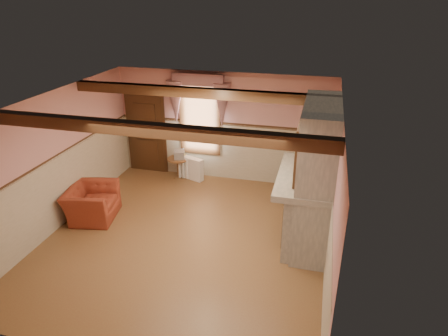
% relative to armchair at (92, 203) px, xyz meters
% --- Properties ---
extents(floor, '(5.50, 6.00, 0.01)m').
position_rel_armchair_xyz_m(floor, '(2.25, -0.28, -0.36)').
color(floor, brown).
rests_on(floor, ground).
extents(ceiling, '(5.50, 6.00, 0.01)m').
position_rel_armchair_xyz_m(ceiling, '(2.25, -0.28, 2.44)').
color(ceiling, silver).
rests_on(ceiling, wall_back).
extents(wall_back, '(5.50, 0.02, 2.80)m').
position_rel_armchair_xyz_m(wall_back, '(2.25, 2.72, 1.04)').
color(wall_back, '#D39292').
rests_on(wall_back, floor).
extents(wall_front, '(5.50, 0.02, 2.80)m').
position_rel_armchair_xyz_m(wall_front, '(2.25, -3.28, 1.04)').
color(wall_front, '#D39292').
rests_on(wall_front, floor).
extents(wall_left, '(0.02, 6.00, 2.80)m').
position_rel_armchair_xyz_m(wall_left, '(-0.50, -0.28, 1.04)').
color(wall_left, '#D39292').
rests_on(wall_left, floor).
extents(wall_right, '(0.02, 6.00, 2.80)m').
position_rel_armchair_xyz_m(wall_right, '(5.00, -0.28, 1.04)').
color(wall_right, '#D39292').
rests_on(wall_right, floor).
extents(wainscot, '(5.50, 6.00, 1.50)m').
position_rel_armchair_xyz_m(wainscot, '(2.25, -0.28, 0.39)').
color(wainscot, beige).
rests_on(wainscot, floor).
extents(chair_rail, '(5.50, 6.00, 0.08)m').
position_rel_armchair_xyz_m(chair_rail, '(2.25, -0.28, 1.14)').
color(chair_rail, black).
rests_on(chair_rail, wainscot).
extents(firebox, '(0.20, 0.95, 0.90)m').
position_rel_armchair_xyz_m(firebox, '(4.25, 0.32, 0.09)').
color(firebox, black).
rests_on(firebox, floor).
extents(armchair, '(1.16, 1.26, 0.72)m').
position_rel_armchair_xyz_m(armchair, '(0.00, 0.00, 0.00)').
color(armchair, maroon).
rests_on(armchair, floor).
extents(side_table, '(0.61, 0.61, 0.55)m').
position_rel_armchair_xyz_m(side_table, '(1.11, 2.42, -0.08)').
color(side_table, brown).
rests_on(side_table, floor).
extents(book_stack, '(0.35, 0.39, 0.20)m').
position_rel_armchair_xyz_m(book_stack, '(1.14, 2.43, 0.29)').
color(book_stack, '#B7AD8C').
rests_on(book_stack, side_table).
extents(radiator, '(0.72, 0.42, 0.60)m').
position_rel_armchair_xyz_m(radiator, '(1.46, 2.42, -0.06)').
color(radiator, white).
rests_on(radiator, floor).
extents(bowl, '(0.38, 0.38, 0.09)m').
position_rel_armchair_xyz_m(bowl, '(4.49, 0.12, 1.11)').
color(bowl, brown).
rests_on(bowl, mantel).
extents(mantel_clock, '(0.14, 0.24, 0.20)m').
position_rel_armchair_xyz_m(mantel_clock, '(4.49, 1.06, 1.16)').
color(mantel_clock, '#311D0D').
rests_on(mantel_clock, mantel).
extents(oil_lamp, '(0.11, 0.11, 0.28)m').
position_rel_armchair_xyz_m(oil_lamp, '(4.49, 0.91, 1.20)').
color(oil_lamp, gold).
rests_on(oil_lamp, mantel).
extents(candle_red, '(0.06, 0.06, 0.16)m').
position_rel_armchair_xyz_m(candle_red, '(4.49, -0.27, 1.14)').
color(candle_red, '#A8141A').
rests_on(candle_red, mantel).
extents(jar_yellow, '(0.06, 0.06, 0.12)m').
position_rel_armchair_xyz_m(jar_yellow, '(4.49, 0.03, 1.12)').
color(jar_yellow, yellow).
rests_on(jar_yellow, mantel).
extents(fireplace, '(0.85, 2.00, 2.80)m').
position_rel_armchair_xyz_m(fireplace, '(4.67, 0.32, 1.04)').
color(fireplace, gray).
rests_on(fireplace, floor).
extents(mantel, '(1.05, 2.05, 0.12)m').
position_rel_armchair_xyz_m(mantel, '(4.49, 0.32, 1.00)').
color(mantel, gray).
rests_on(mantel, fireplace).
extents(overmantel_mirror, '(0.06, 1.44, 1.04)m').
position_rel_armchair_xyz_m(overmantel_mirror, '(4.31, 0.32, 1.61)').
color(overmantel_mirror, silver).
rests_on(overmantel_mirror, fireplace).
extents(door, '(1.10, 0.10, 2.10)m').
position_rel_armchair_xyz_m(door, '(0.15, 2.66, 0.69)').
color(door, black).
rests_on(door, floor).
extents(window, '(1.06, 0.08, 2.02)m').
position_rel_armchair_xyz_m(window, '(1.65, 2.69, 1.29)').
color(window, white).
rests_on(window, wall_back).
extents(window_drapes, '(1.30, 0.14, 1.40)m').
position_rel_armchair_xyz_m(window_drapes, '(1.65, 2.60, 1.89)').
color(window_drapes, gray).
rests_on(window_drapes, wall_back).
extents(ceiling_beam_front, '(5.50, 0.18, 0.20)m').
position_rel_armchair_xyz_m(ceiling_beam_front, '(2.25, -1.48, 2.34)').
color(ceiling_beam_front, black).
rests_on(ceiling_beam_front, ceiling).
extents(ceiling_beam_back, '(5.50, 0.18, 0.20)m').
position_rel_armchair_xyz_m(ceiling_beam_back, '(2.25, 0.92, 2.34)').
color(ceiling_beam_back, black).
rests_on(ceiling_beam_back, ceiling).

